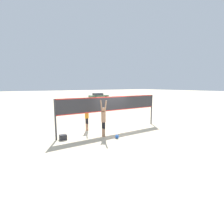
% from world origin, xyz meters
% --- Properties ---
extents(ground_plane, '(200.00, 200.00, 0.00)m').
position_xyz_m(ground_plane, '(0.00, 0.00, 0.00)').
color(ground_plane, beige).
extents(volleyball_net, '(8.02, 0.10, 2.43)m').
position_xyz_m(volleyball_net, '(0.00, 0.00, 1.77)').
color(volleyball_net, '#38383D').
rests_on(volleyball_net, ground_plane).
extents(player_spiker, '(0.28, 0.73, 2.29)m').
position_xyz_m(player_spiker, '(-1.28, -0.96, 1.22)').
color(player_spiker, tan).
rests_on(player_spiker, ground_plane).
extents(player_blocker, '(0.28, 0.71, 2.17)m').
position_xyz_m(player_blocker, '(-1.46, 1.04, 1.15)').
color(player_blocker, tan).
rests_on(player_blocker, ground_plane).
extents(volleyball, '(0.23, 0.23, 0.23)m').
position_xyz_m(volleyball, '(-0.81, -1.74, 0.12)').
color(volleyball, blue).
rests_on(volleyball, ground_plane).
extents(gear_bag, '(0.39, 0.31, 0.31)m').
position_xyz_m(gear_bag, '(-3.61, -0.16, 0.15)').
color(gear_bag, '#2D2D33').
rests_on(gear_bag, ground_plane).
extents(parked_car_mid, '(4.67, 2.08, 1.40)m').
position_xyz_m(parked_car_mid, '(13.84, 26.18, 0.63)').
color(parked_car_mid, '#4C6B4C').
rests_on(parked_car_mid, ground_plane).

